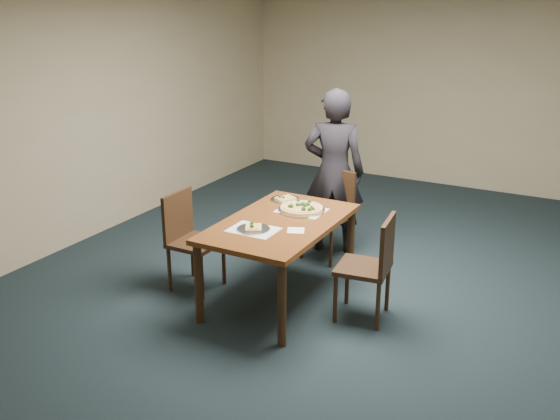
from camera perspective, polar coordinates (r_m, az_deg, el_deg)
The scene contains 13 objects.
ground at distance 5.77m, azimuth 4.66°, elevation -7.80°, with size 8.00×8.00×0.00m, color black.
room_shell at distance 5.22m, azimuth 5.18°, elevation 9.47°, with size 8.00×8.00×8.00m.
dining_table at distance 5.43m, azimuth 0.00°, elevation -1.91°, with size 0.90×1.50×0.75m.
chair_far at distance 6.44m, azimuth 4.67°, elevation 0.12°, with size 0.48×0.48×0.91m.
chair_left at distance 5.80m, azimuth -8.36°, elevation -2.25°, with size 0.42×0.42×0.91m.
chair_right at distance 5.22m, azimuth 8.47°, elevation -4.74°, with size 0.47×0.47×0.91m.
diner at distance 6.48m, azimuth 4.96°, elevation 3.49°, with size 0.63×0.41×1.73m, color black.
placemat_main at distance 5.66m, azimuth 1.99°, elevation -0.04°, with size 0.42×0.32×0.00m, color white.
placemat_near at distance 5.20m, azimuth -2.44°, elevation -1.81°, with size 0.40×0.30×0.00m, color white.
pizza_pan at distance 5.65m, azimuth 2.00°, elevation 0.18°, with size 0.43×0.43×0.07m.
slice_plate_near at distance 5.20m, azimuth -2.45°, elevation -1.67°, with size 0.28×0.28×0.06m.
slice_plate_far at distance 5.94m, azimuth 0.47°, elevation 1.03°, with size 0.28×0.28×0.06m.
napkin at distance 5.18m, azimuth 1.45°, elevation -1.89°, with size 0.14×0.14×0.01m, color white.
Camera 1 is at (2.03, -4.73, 2.62)m, focal length 40.00 mm.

